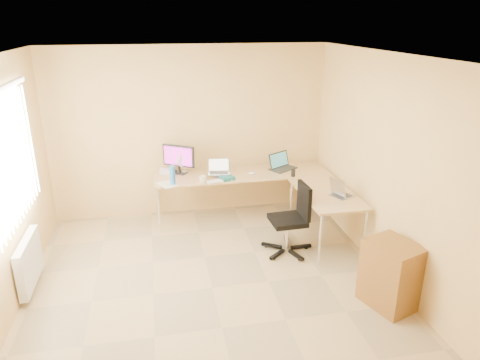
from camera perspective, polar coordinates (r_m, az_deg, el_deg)
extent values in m
plane|color=tan|center=(5.27, -3.62, -13.77)|extent=(4.50, 4.50, 0.00)
plane|color=white|center=(4.39, -4.40, 15.65)|extent=(4.50, 4.50, 0.00)
plane|color=#E8C077|center=(6.81, -6.48, 6.14)|extent=(4.50, 0.00, 4.50)
plane|color=#E8C077|center=(2.72, 2.58, -17.16)|extent=(4.50, 0.00, 4.50)
plane|color=#E8C077|center=(5.34, 18.98, 1.14)|extent=(0.00, 4.50, 4.50)
cube|color=tan|center=(6.82, 0.21, -1.97)|extent=(2.65, 0.70, 0.73)
cube|color=tan|center=(6.21, 10.95, -4.70)|extent=(0.70, 1.30, 0.73)
cube|color=black|center=(6.68, -7.95, 2.67)|extent=(0.52, 0.42, 0.44)
cube|color=#175C5C|center=(6.46, -1.87, 0.39)|extent=(0.26, 0.31, 0.04)
cube|color=#B7B7BA|center=(6.51, -2.76, 1.72)|extent=(0.36, 0.29, 0.21)
cube|color=#252525|center=(6.86, 5.63, 2.42)|extent=(0.50, 0.46, 0.26)
cube|color=white|center=(6.35, -2.72, -0.11)|extent=(0.38, 0.18, 0.02)
ellipsoid|color=white|center=(6.63, 1.53, 0.87)|extent=(0.12, 0.10, 0.04)
imported|color=white|center=(6.31, -4.91, 0.07)|extent=(0.12, 0.12, 0.09)
cylinder|color=#ACA8BD|center=(6.48, -2.85, 0.39)|extent=(0.17, 0.17, 0.03)
cylinder|color=#276FB7|center=(6.25, -8.74, 0.61)|extent=(0.10, 0.10, 0.28)
cube|color=silver|center=(6.31, -9.34, -0.56)|extent=(0.31, 0.36, 0.01)
cube|color=silver|center=(6.75, -9.54, 1.12)|extent=(0.21, 0.16, 0.07)
cylinder|color=silver|center=(6.73, -7.21, 2.19)|extent=(0.31, 0.31, 0.30)
cylinder|color=black|center=(6.58, 6.89, 0.92)|extent=(0.08, 0.08, 0.11)
cube|color=silver|center=(5.95, 13.18, -1.08)|extent=(0.40, 0.36, 0.21)
cube|color=black|center=(5.80, 6.19, -4.81)|extent=(0.59, 0.59, 0.95)
cube|color=brown|center=(5.09, 18.99, -11.57)|extent=(0.59, 0.66, 0.75)
cube|color=white|center=(5.61, -25.64, -9.54)|extent=(0.09, 0.80, 0.55)
cube|color=white|center=(5.17, -27.85, 2.16)|extent=(0.10, 1.80, 1.40)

